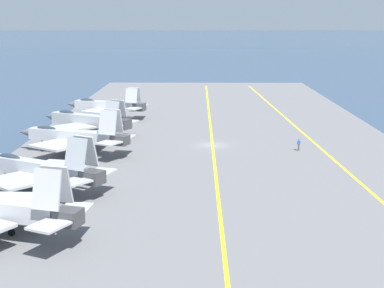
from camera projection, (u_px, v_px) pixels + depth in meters
The scene contains 9 objects.
ground_plane at pixel (212, 148), 86.32m from camera, with size 2000.00×2000.00×0.00m, color #2D425B.
carrier_deck at pixel (212, 147), 86.28m from camera, with size 173.45×55.94×0.40m, color slate.
deck_stripe_foul_line at pixel (317, 146), 86.07m from camera, with size 156.11×0.36×0.01m, color yellow.
deck_stripe_centerline at pixel (212, 145), 86.24m from camera, with size 156.11×0.36×0.01m, color yellow.
parked_jet_second at pixel (40, 169), 63.39m from camera, with size 13.11×17.00×6.43m.
parked_jet_third at pixel (74, 136), 79.90m from camera, with size 13.80×17.22×6.53m.
parked_jet_fourth at pixel (87, 120), 92.89m from camera, with size 13.12×16.47×6.04m.
parked_jet_fifth at pixel (107, 106), 108.58m from camera, with size 12.16×15.73×5.96m.
crew_blue_vest at pixel (299, 144), 82.48m from camera, with size 0.30×0.41×1.73m.
Camera 1 is at (-84.34, 2.05, 18.55)m, focal length 55.00 mm.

